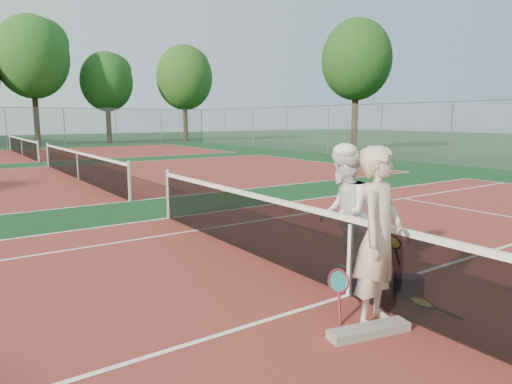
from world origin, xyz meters
The scene contains 22 objects.
ground centered at (0.00, 0.00, 0.00)m, with size 130.00×130.00×0.00m, color black.
court_main centered at (0.00, 0.00, 0.00)m, with size 23.77×10.97×0.01m, color maroon.
court_far_a centered at (0.00, 13.50, 0.00)m, with size 23.77×10.97×0.01m, color maroon.
court_far_b centered at (0.00, 27.00, 0.00)m, with size 23.77×10.97×0.01m, color maroon.
net_main centered at (0.00, 0.00, 0.51)m, with size 0.10×10.98×1.02m, color black, non-canonical shape.
net_far_a centered at (0.00, 13.50, 0.51)m, with size 0.10×10.98×1.02m, color black, non-canonical shape.
net_far_b centered at (0.00, 27.00, 0.51)m, with size 0.10×10.98×1.02m, color black, non-canonical shape.
fence_back centered at (0.00, 34.00, 1.50)m, with size 32.00×0.06×3.00m, color slate, non-canonical shape.
fence_right centered at (16.00, 6.75, 1.50)m, with size 54.50×0.06×3.00m, color slate, non-canonical shape.
player_a centered at (-0.35, -0.72, 0.97)m, with size 0.71×0.46×1.94m, color beige.
player_b centered at (0.35, 0.48, 0.91)m, with size 0.89×0.69×1.82m, color white.
racket_red centered at (-0.55, -0.35, 0.26)m, with size 0.34×0.27×0.53m, color maroon, non-canonical shape.
racket_black_held centered at (1.29, 0.37, 0.26)m, with size 0.34×0.27×0.52m, color black, non-canonical shape.
racket_spare centered at (0.37, -0.80, 0.06)m, with size 0.60×0.27×0.13m, color black, non-canonical shape.
sports_bag_navy centered at (0.29, 0.05, 0.15)m, with size 0.38×0.26×0.30m, color black.
sports_bag_purple centered at (0.59, -0.45, 0.13)m, with size 0.33×0.22×0.27m, color black.
net_cover_canvas centered at (-0.61, -0.88, 0.05)m, with size 0.91×0.21×0.10m, color slate.
water_bottle centered at (0.40, -0.31, 0.15)m, with size 0.09×0.09×0.30m, color silver.
tree_back_3 centered at (2.52, 36.84, 6.98)m, with size 5.68×5.68×10.27m.
tree_back_4 centered at (8.51, 37.47, 5.38)m, with size 4.52×4.52×8.00m.
tree_back_5 centered at (15.68, 36.71, 6.02)m, with size 5.32×5.32×9.09m.
tree_right_1 centered at (19.17, 18.02, 6.03)m, with size 4.64×4.64×8.72m.
Camera 1 is at (-4.09, -3.84, 2.21)m, focal length 32.00 mm.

